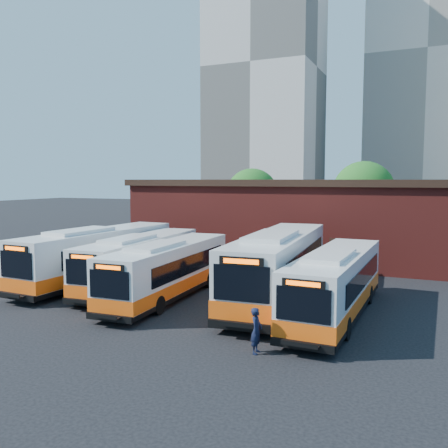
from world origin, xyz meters
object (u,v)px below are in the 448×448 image
at_px(bus_farwest, 98,257).
at_px(bus_midwest, 169,272).
at_px(bus_mideast, 278,268).
at_px(bus_east, 336,286).
at_px(transit_worker, 256,331).
at_px(bus_west, 141,263).

height_order(bus_farwest, bus_midwest, bus_farwest).
relative_size(bus_midwest, bus_mideast, 0.83).
relative_size(bus_midwest, bus_east, 0.98).
xyz_separation_m(bus_east, transit_worker, (-1.78, -5.98, -0.59)).
bearing_deg(bus_mideast, bus_east, -33.69).
height_order(bus_east, transit_worker, bus_east).
bearing_deg(bus_mideast, bus_midwest, -163.87).
bearing_deg(transit_worker, bus_mideast, 7.60).
distance_m(bus_farwest, bus_west, 3.16).
height_order(bus_farwest, transit_worker, bus_farwest).
bearing_deg(bus_midwest, bus_mideast, 17.52).
distance_m(bus_midwest, bus_east, 8.96).
relative_size(bus_midwest, transit_worker, 6.74).
distance_m(bus_west, bus_east, 11.93).
relative_size(bus_west, bus_midwest, 1.01).
relative_size(bus_east, transit_worker, 6.88).
xyz_separation_m(bus_farwest, transit_worker, (13.21, -7.50, -0.72)).
bearing_deg(bus_farwest, bus_mideast, 4.57).
distance_m(bus_midwest, transit_worker, 9.29).
xyz_separation_m(bus_farwest, bus_mideast, (11.60, 0.41, 0.12)).
xyz_separation_m(bus_west, bus_east, (11.83, -1.53, 0.01)).
xyz_separation_m(bus_farwest, bus_east, (14.99, -1.52, -0.13)).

